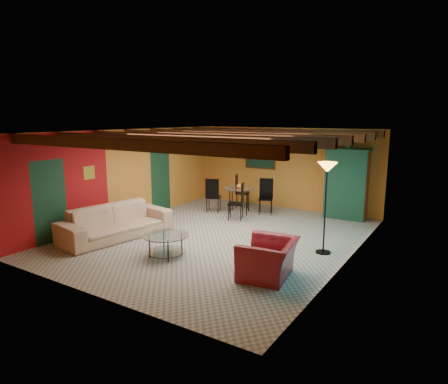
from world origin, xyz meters
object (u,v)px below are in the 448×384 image
Objects in this scene: floor_lamp at (325,208)px; potted_plant at (350,143)px; dining_table at (239,196)px; coffee_table at (166,246)px; sofa at (116,222)px; vase at (239,175)px; armchair at (268,259)px; armoire at (347,185)px.

floor_lamp is 3.69m from potted_plant.
dining_table is 1.04× the size of floor_lamp.
dining_table is at bearing -158.30° from potted_plant.
potted_plant is at bearing 66.48° from coffee_table.
sofa is 2.03m from coffee_table.
sofa is 2.83× the size of coffee_table.
vase is at bearing 98.48° from coffee_table.
dining_table is at bearing -152.59° from armchair.
coffee_table is 4.40m from dining_table.
sofa is at bearing -132.59° from armoire.
potted_plant reaches higher than coffee_table.
armoire is 4.60× the size of potted_plant.
potted_plant is at bearing -30.72° from sofa.
floor_lamp is at bearing 157.40° from armchair.
armoire is 11.63× the size of vase.
sofa is 4.17m from dining_table.
armchair is 2.42m from coffee_table.
vase is (-3.07, -1.22, 0.19)m from armoire.
coffee_table is at bearing -113.52° from potted_plant.
vase reaches higher than armchair.
armoire reaches higher than vase.
armchair is 5.21m from vase.
floor_lamp is at bearing -60.77° from sofa.
sofa is at bearing 168.86° from coffee_table.
coffee_table is 3.65m from floor_lamp.
sofa is 2.49× the size of armchair.
floor_lamp is 11.79× the size of vase.
dining_table is at bearing -9.02° from sofa.
floor_lamp is at bearing -32.36° from vase.
dining_table is (1.34, 3.95, 0.15)m from sofa.
armchair is 2.08m from floor_lamp.
sofa is at bearing -130.46° from potted_plant.
floor_lamp reaches higher than dining_table.
floor_lamp is (2.87, 2.11, 0.79)m from coffee_table.
sofa is 6.34× the size of potted_plant.
floor_lamp is (4.86, 1.72, 0.63)m from sofa.
floor_lamp is 4.67× the size of potted_plant.
floor_lamp reaches higher than sofa.
coffee_table is 6.11m from armoire.
sofa is at bearing -108.75° from dining_table.
armoire is (0.01, 5.36, 0.66)m from armchair.
dining_table is 1.06× the size of armoire.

